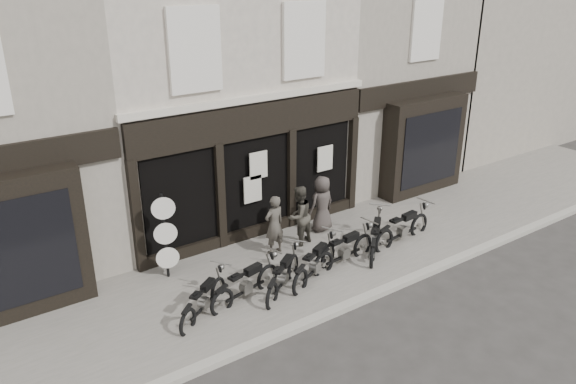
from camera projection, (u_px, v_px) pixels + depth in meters
ground_plane at (321, 282)px, 13.83m from camera, size 90.00×90.00×0.00m
pavement at (299, 265)px, 14.49m from camera, size 30.00×4.20×0.12m
kerb at (354, 303)px, 12.86m from camera, size 30.00×0.25×0.13m
central_building at (201, 79)px, 16.82m from camera, size 7.30×6.22×8.34m
neighbour_right at (361, 62)px, 20.17m from camera, size 5.60×6.73×8.34m
filler_right at (499, 43)px, 24.57m from camera, size 11.00×6.00×8.20m
motorcycle_0 at (204, 302)px, 12.32m from camera, size 1.73×1.30×0.94m
motorcycle_1 at (246, 286)px, 12.88m from camera, size 2.09×0.78×1.01m
motorcycle_2 at (283, 278)px, 13.25m from camera, size 1.80×1.40×0.99m
motorcycle_3 at (315, 266)px, 13.75m from camera, size 2.02×1.19×1.04m
motorcycle_4 at (344, 252)px, 14.40m from camera, size 2.17×0.59×1.04m
motorcycle_5 at (375, 239)px, 15.04m from camera, size 1.83×1.67×1.07m
motorcycle_6 at (403, 230)px, 15.54m from camera, size 2.26×0.62×1.08m
man_left at (274, 225)px, 14.71m from camera, size 0.62×0.44×1.63m
man_centre at (299, 216)px, 15.17m from camera, size 0.95×0.82×1.68m
man_right at (322, 204)px, 15.98m from camera, size 0.84×0.57×1.65m
advert_sign_post at (166, 240)px, 13.46m from camera, size 0.55×0.36×2.32m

